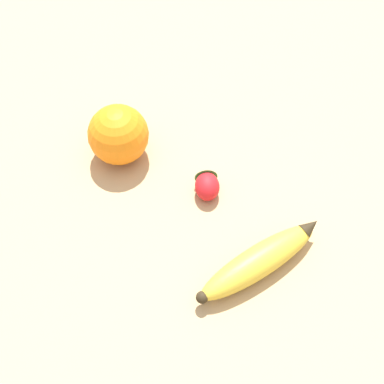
{
  "coord_description": "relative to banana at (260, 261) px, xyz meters",
  "views": [
    {
      "loc": [
        0.29,
        -0.1,
        0.6
      ],
      "look_at": [
        -0.12,
        -0.06,
        0.03
      ],
      "focal_mm": 50.0,
      "sensor_mm": 36.0,
      "label": 1
    }
  ],
  "objects": [
    {
      "name": "ground_plane",
      "position": [
        0.01,
        -0.01,
        -0.02
      ],
      "size": [
        3.0,
        3.0,
        0.0
      ],
      "primitive_type": "plane",
      "color": "tan"
    },
    {
      "name": "banana",
      "position": [
        0.0,
        0.0,
        0.0
      ],
      "size": [
        0.12,
        0.17,
        0.04
      ],
      "rotation": [
        0.0,
        0.0,
        2.08
      ],
      "color": "gold",
      "rests_on": "ground_plane"
    },
    {
      "name": "orange",
      "position": [
        -0.2,
        -0.17,
        0.02
      ],
      "size": [
        0.09,
        0.09,
        0.09
      ],
      "color": "orange",
      "rests_on": "ground_plane"
    },
    {
      "name": "strawberry",
      "position": [
        -0.12,
        -0.05,
        -0.0
      ],
      "size": [
        0.05,
        0.03,
        0.03
      ],
      "rotation": [
        0.0,
        0.0,
        3.15
      ],
      "color": "red",
      "rests_on": "ground_plane"
    }
  ]
}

